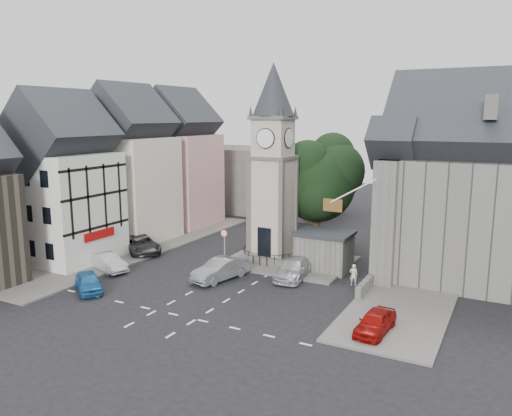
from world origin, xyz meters
The scene contains 23 objects.
ground centered at (0.00, 0.00, 0.00)m, with size 120.00×120.00×0.00m, color black.
pavement_west centered at (-12.50, 6.00, 0.07)m, with size 6.00×30.00×0.14m, color #595651.
pavement_east centered at (12.00, 8.00, 0.07)m, with size 6.00×26.00×0.14m, color #595651.
central_island centered at (1.50, 8.00, 0.08)m, with size 10.00×8.00×0.16m, color #595651.
road_markings centered at (0.00, -5.50, 0.01)m, with size 20.00×8.00×0.01m, color silver.
clock_tower centered at (0.00, 7.99, 8.12)m, with size 4.86×4.86×16.25m.
stone_shelter centered at (4.80, 7.50, 1.55)m, with size 4.30×3.30×3.08m.
town_tree centered at (2.00, 13.00, 6.97)m, with size 7.20×7.20×10.80m.
warning_sign_post centered at (-3.20, 5.43, 2.03)m, with size 0.70×0.19×2.85m.
terrace_pink centered at (-15.50, 16.00, 6.58)m, with size 8.10×7.60×12.80m.
terrace_cream centered at (-15.50, 8.00, 6.58)m, with size 8.10×7.60×12.80m.
terrace_tudor centered at (-15.50, 0.00, 6.19)m, with size 8.10×7.60×12.00m.
backdrop_west centered at (-12.00, 28.00, 4.00)m, with size 20.00×10.00×8.00m, color #4C4944.
east_building centered at (15.59, 11.00, 6.26)m, with size 14.40×11.40×12.60m.
east_boundary_wall centered at (9.20, 10.00, 0.45)m, with size 0.40×16.00×0.90m, color #5C5B55.
flagpole centered at (8.00, 4.00, 7.00)m, with size 3.68×0.10×2.74m.
car_west_blue centered at (-7.95, -4.90, 0.66)m, with size 1.55×3.86×1.32m, color #1C5C9D.
car_west_silver centered at (-10.18, -0.76, 0.68)m, with size 1.45×4.14×1.37m, color #A5AAAD.
car_west_grey centered at (-11.50, 4.63, 0.77)m, with size 2.56×5.55×1.54m, color #28282A.
car_island_silver centered at (-1.14, 1.50, 0.79)m, with size 1.67×4.80×1.58m, color gray.
car_island_east centered at (3.51, 4.50, 0.72)m, with size 2.01×4.95×1.44m, color #B4B5BC.
car_east_red centered at (11.50, -2.38, 0.66)m, with size 1.56×3.87×1.32m, color #8E0B07.
pedestrian centered at (8.03, 4.85, 0.80)m, with size 0.58×0.38×1.60m, color beige.
Camera 1 is at (17.90, -28.75, 12.03)m, focal length 35.00 mm.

